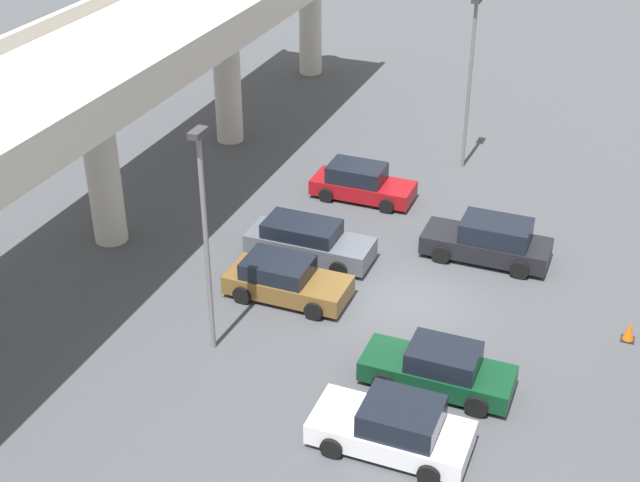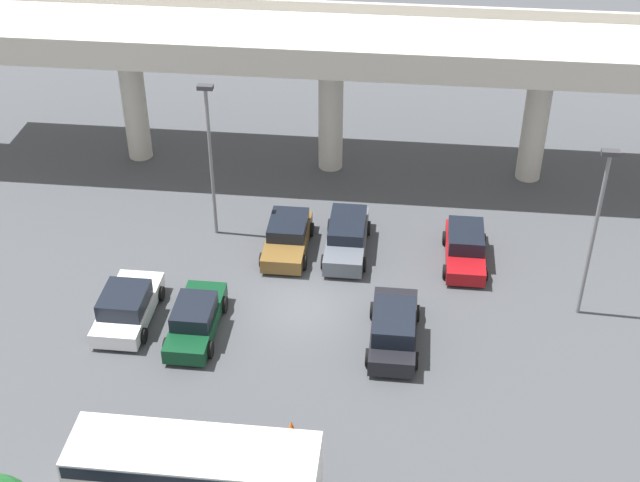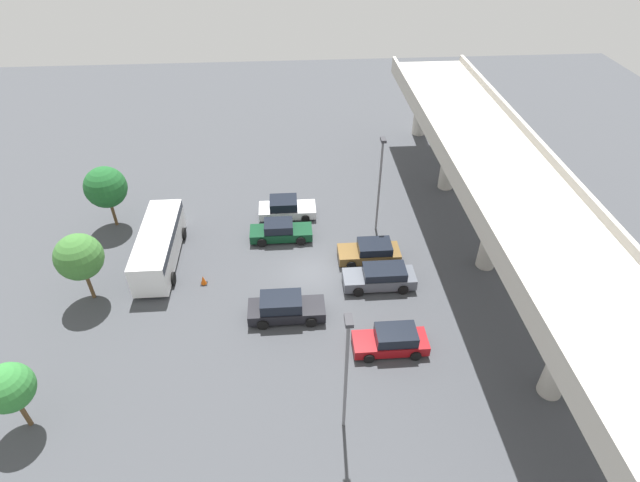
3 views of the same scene
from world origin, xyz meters
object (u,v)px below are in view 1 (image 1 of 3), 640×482
Objects in this scene: parked_car_5 at (361,183)px; lamp_post_near_aisle at (205,227)px; parked_car_0 at (394,427)px; parked_car_2 at (285,280)px; lamp_post_mid_lot at (471,71)px; traffic_cone at (629,332)px; parked_car_1 at (439,369)px; parked_car_4 at (489,241)px; parked_car_3 at (308,241)px.

lamp_post_near_aisle is at bearing -94.75° from parked_car_5.
parked_car_0 reaches higher than parked_car_2.
traffic_cone is at bearing -143.29° from lamp_post_mid_lot.
parked_car_1 is (3.03, -0.49, -0.02)m from parked_car_0.
parked_car_1 is 0.60× the size of lamp_post_near_aisle.
parked_car_5 is at bearing 144.85° from lamp_post_mid_lot.
parked_car_2 reaches higher than traffic_cone.
parked_car_1 is 1.06× the size of parked_car_5.
lamp_post_mid_lot is at bearing 54.85° from parked_car_5.
traffic_cone is at bearing -28.89° from parked_car_5.
lamp_post_near_aisle reaches higher than traffic_cone.
parked_car_4 is (8.12, 0.21, 0.09)m from parked_car_1.
parked_car_4 is at bearing -88.51° from parked_car_1.
lamp_post_mid_lot is (7.76, 2.86, 3.82)m from parked_car_4.
parked_car_3 is at bearing 85.33° from traffic_cone.
parked_car_0 is 10.66m from parked_car_3.
parked_car_1 is 7.07m from traffic_cone.
parked_car_1 is at bearing -99.13° from parked_car_0.
parked_car_3 is (5.67, 6.64, 0.04)m from parked_car_1.
lamp_post_near_aisle is 11.03× the size of traffic_cone.
parked_car_0 is at bearing -45.20° from parked_car_2.
traffic_cone is (4.70, -5.27, -0.37)m from parked_car_1.
traffic_cone is at bearing -126.67° from parked_car_0.
parked_car_2 is 11.80m from traffic_cone.
parked_car_1 is at bearing -169.05° from lamp_post_mid_lot.
lamp_post_mid_lot is (10.21, -3.57, 3.86)m from parked_car_3.
parked_car_3 is 11.96m from traffic_cone.
traffic_cone is (7.73, -5.75, -0.39)m from parked_car_0.
lamp_post_mid_lot reaches higher than parked_car_2.
lamp_post_near_aisle is (-3.62, 1.01, 3.85)m from parked_car_2.
lamp_post_mid_lot reaches higher than parked_car_4.
lamp_post_mid_lot is (15.88, 3.07, 3.90)m from parked_car_1.
lamp_post_mid_lot is at bearing -82.21° from parked_car_0.
traffic_cone is at bearing 8.70° from parked_car_2.
parked_car_4 reaches higher than traffic_cone.
parked_car_2 is 0.91× the size of parked_car_3.
parked_car_0 is 0.58× the size of lamp_post_mid_lot.
parked_car_4 reaches higher than parked_car_3.
lamp_post_near_aisle reaches higher than parked_car_0.
traffic_cone is at bearing 148.00° from parked_car_4.
parked_car_3 is 0.63× the size of lamp_post_near_aisle.
lamp_post_near_aisle is (-6.38, 0.75, 3.80)m from parked_car_3.
parked_car_1 is 8.13m from parked_car_4.
traffic_cone is at bearing -66.88° from lamp_post_near_aisle.
parked_car_2 is 0.57× the size of lamp_post_near_aisle.
lamp_post_mid_lot is at bearing 75.66° from parked_car_2.
parked_car_4 is 11.99m from lamp_post_near_aisle.
lamp_post_near_aisle is at bearing 113.12° from traffic_cone.
lamp_post_near_aisle is at bearing -105.55° from parked_car_2.
parked_car_5 is at bearing -25.98° from parked_car_4.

